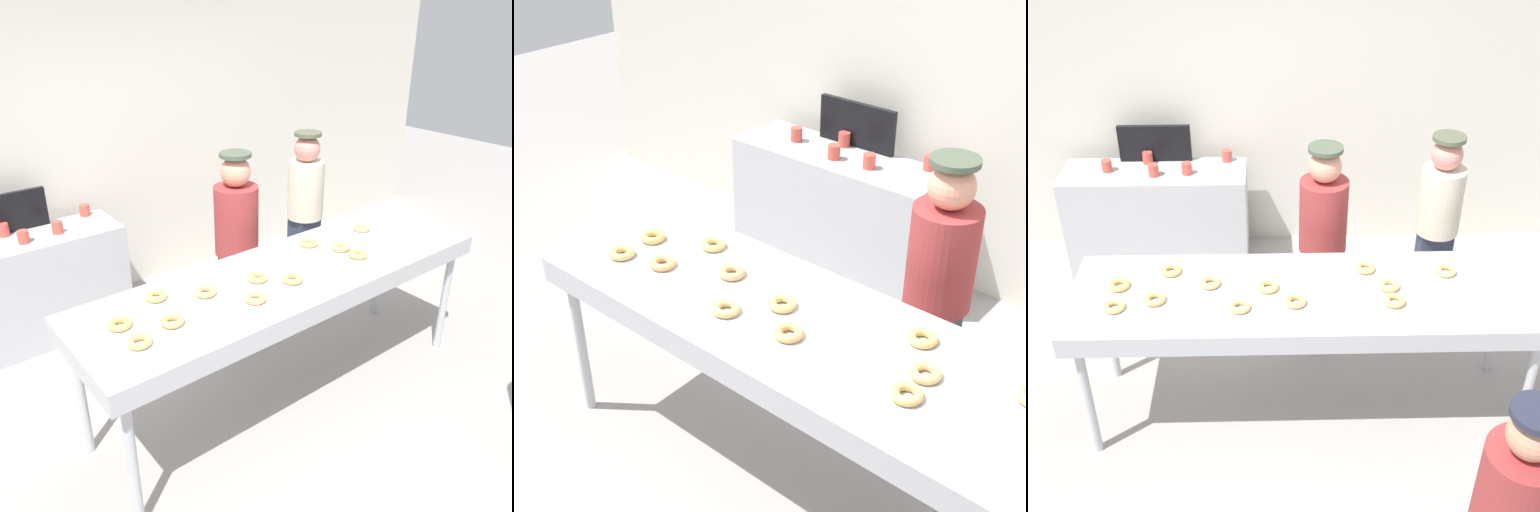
% 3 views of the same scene
% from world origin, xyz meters
% --- Properties ---
extents(ground_plane, '(16.00, 16.00, 0.00)m').
position_xyz_m(ground_plane, '(0.00, 0.00, 0.00)').
color(ground_plane, '#9E9993').
extents(back_wall, '(8.00, 0.12, 2.80)m').
position_xyz_m(back_wall, '(0.00, 2.24, 1.40)').
color(back_wall, silver).
rests_on(back_wall, ground).
extents(fryer_conveyor, '(2.88, 0.84, 0.98)m').
position_xyz_m(fryer_conveyor, '(0.00, 0.00, 0.91)').
color(fryer_conveyor, '#B7BABF').
rests_on(fryer_conveyor, ground).
extents(glazed_donut_0, '(0.15, 0.15, 0.04)m').
position_xyz_m(glazed_donut_0, '(-1.15, 0.07, 1.00)').
color(glazed_donut_0, '#E8B25C').
rests_on(glazed_donut_0, fryer_conveyor).
extents(glazed_donut_1, '(0.17, 0.17, 0.04)m').
position_xyz_m(glazed_donut_1, '(-0.08, -0.12, 1.00)').
color(glazed_donut_1, '#EAA862').
rests_on(glazed_donut_1, fryer_conveyor).
extents(glazed_donut_2, '(0.16, 0.16, 0.04)m').
position_xyz_m(glazed_donut_2, '(0.50, 0.03, 1.00)').
color(glazed_donut_2, '#EEBB6C').
rests_on(glazed_donut_2, fryer_conveyor).
extents(glazed_donut_3, '(0.18, 0.18, 0.04)m').
position_xyz_m(glazed_donut_3, '(-0.41, -0.16, 1.00)').
color(glazed_donut_3, '#EDB66B').
rests_on(glazed_donut_3, fryer_conveyor).
extents(glazed_donut_4, '(0.15, 0.15, 0.04)m').
position_xyz_m(glazed_donut_4, '(-0.60, 0.08, 1.00)').
color(glazed_donut_4, '#E2A967').
rests_on(glazed_donut_4, fryer_conveyor).
extents(glazed_donut_5, '(0.15, 0.15, 0.04)m').
position_xyz_m(glazed_donut_5, '(0.37, 0.22, 1.00)').
color(glazed_donut_5, '#ECB663').
rests_on(glazed_donut_5, fryer_conveyor).
extents(glazed_donut_6, '(0.17, 0.17, 0.04)m').
position_xyz_m(glazed_donut_6, '(-1.15, -0.14, 1.00)').
color(glazed_donut_6, '#E7B868').
rests_on(glazed_donut_6, fryer_conveyor).
extents(glazed_donut_7, '(0.17, 0.17, 0.04)m').
position_xyz_m(glazed_donut_7, '(-0.24, 0.03, 1.00)').
color(glazed_donut_7, '#E2BA63').
rests_on(glazed_donut_7, fryer_conveyor).
extents(glazed_donut_8, '(0.14, 0.14, 0.04)m').
position_xyz_m(glazed_donut_8, '(0.88, 0.17, 1.00)').
color(glazed_donut_8, '#E1B76D').
rests_on(glazed_donut_8, fryer_conveyor).
extents(glazed_donut_9, '(0.18, 0.18, 0.04)m').
position_xyz_m(glazed_donut_9, '(-0.85, 0.22, 1.00)').
color(glazed_donut_9, '#DBBA63').
rests_on(glazed_donut_9, fryer_conveyor).
extents(glazed_donut_10, '(0.14, 0.14, 0.04)m').
position_xyz_m(glazed_donut_10, '(0.51, -0.13, 1.00)').
color(glazed_donut_10, '#E2AE63').
rests_on(glazed_donut_10, fryer_conveyor).
extents(glazed_donut_11, '(0.14, 0.14, 0.04)m').
position_xyz_m(glazed_donut_11, '(-0.92, -0.08, 1.00)').
color(glazed_donut_11, '#E2AB63').
rests_on(glazed_donut_11, fryer_conveyor).
extents(worker_baker, '(0.31, 0.31, 1.58)m').
position_xyz_m(worker_baker, '(1.00, 0.92, 0.88)').
color(worker_baker, '#2D3349').
rests_on(worker_baker, ground).
extents(worker_assistant, '(0.34, 0.34, 1.57)m').
position_xyz_m(worker_assistant, '(0.15, 0.78, 0.89)').
color(worker_assistant, '#39373E').
rests_on(worker_assistant, ground).
extents(prep_counter, '(1.53, 0.51, 0.90)m').
position_xyz_m(prep_counter, '(-1.18, 1.79, 0.45)').
color(prep_counter, '#B7BABF').
rests_on(prep_counter, ground).
extents(paper_cup_0, '(0.08, 0.08, 0.10)m').
position_xyz_m(paper_cup_0, '(-1.56, 1.80, 0.95)').
color(paper_cup_0, '#CC4C3F').
rests_on(paper_cup_0, prep_counter).
extents(paper_cup_1, '(0.08, 0.08, 0.10)m').
position_xyz_m(paper_cup_1, '(-1.25, 1.94, 0.95)').
color(paper_cup_1, '#CC4C3F').
rests_on(paper_cup_1, prep_counter).
extents(paper_cup_2, '(0.08, 0.08, 0.10)m').
position_xyz_m(paper_cup_2, '(-1.17, 1.71, 0.95)').
color(paper_cup_2, '#CC4C3F').
rests_on(paper_cup_2, prep_counter).
extents(paper_cup_3, '(0.08, 0.08, 0.10)m').
position_xyz_m(paper_cup_3, '(-0.58, 1.97, 0.95)').
color(paper_cup_3, '#CC4C3F').
rests_on(paper_cup_3, prep_counter).
extents(paper_cup_4, '(0.08, 0.08, 0.10)m').
position_xyz_m(paper_cup_4, '(-0.90, 1.74, 0.95)').
color(paper_cup_4, '#CC4C3F').
rests_on(paper_cup_4, prep_counter).
extents(menu_display, '(0.61, 0.04, 0.32)m').
position_xyz_m(menu_display, '(-1.18, 2.00, 1.06)').
color(menu_display, black).
rests_on(menu_display, prep_counter).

